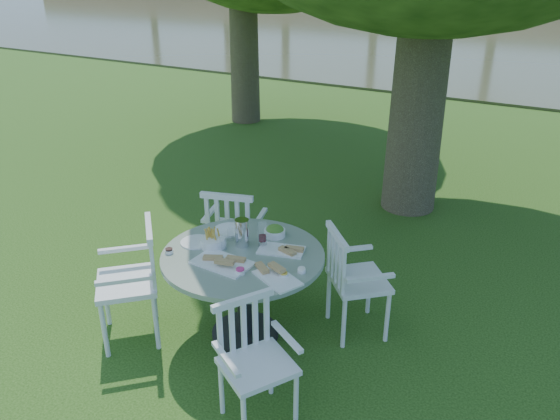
# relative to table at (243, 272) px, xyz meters

# --- Properties ---
(ground) EXTENTS (140.00, 140.00, 0.00)m
(ground) POSITION_rel_table_xyz_m (-0.08, 0.52, -0.61)
(ground) COLOR #17390C
(ground) RESTS_ON ground
(table) EXTENTS (1.29, 1.29, 0.78)m
(table) POSITION_rel_table_xyz_m (0.00, 0.00, 0.00)
(table) COLOR black
(table) RESTS_ON ground
(chair_ne) EXTENTS (0.65, 0.65, 0.94)m
(chair_ne) POSITION_rel_table_xyz_m (0.70, 0.47, -0.06)
(chair_ne) COLOR white
(chair_ne) RESTS_ON ground
(chair_nw) EXTENTS (0.60, 0.58, 0.97)m
(chair_nw) POSITION_rel_table_xyz_m (-0.56, 0.64, -0.04)
(chair_nw) COLOR white
(chair_nw) RESTS_ON ground
(chair_sw) EXTENTS (0.69, 0.69, 1.00)m
(chair_sw) POSITION_rel_table_xyz_m (-0.74, -0.41, -0.02)
(chair_sw) COLOR white
(chair_sw) RESTS_ON ground
(chair_se) EXTENTS (0.58, 0.59, 0.88)m
(chair_se) POSITION_rel_table_xyz_m (0.51, -0.69, -0.10)
(chair_se) COLOR white
(chair_se) RESTS_ON ground
(tableware) EXTENTS (1.19, 0.84, 0.23)m
(tableware) POSITION_rel_table_xyz_m (-0.06, 0.06, 0.21)
(tableware) COLOR white
(tableware) RESTS_ON table
(river) EXTENTS (100.00, 28.00, 0.12)m
(river) POSITION_rel_table_xyz_m (-0.08, 23.52, -0.61)
(river) COLOR #3A3E24
(river) RESTS_ON ground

